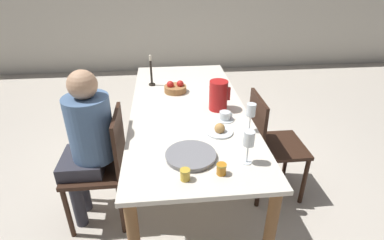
# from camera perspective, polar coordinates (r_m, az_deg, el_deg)

# --- Properties ---
(ground_plane) EXTENTS (20.00, 20.00, 0.00)m
(ground_plane) POSITION_cam_1_polar(r_m,az_deg,el_deg) (2.82, -0.65, -11.22)
(ground_plane) COLOR beige
(dining_table) EXTENTS (0.91, 2.08, 0.74)m
(dining_table) POSITION_cam_1_polar(r_m,az_deg,el_deg) (2.45, -0.73, 0.61)
(dining_table) COLOR silver
(dining_table) RESTS_ON ground_plane
(chair_person_side) EXTENTS (0.42, 0.42, 0.89)m
(chair_person_side) POSITION_cam_1_polar(r_m,az_deg,el_deg) (2.27, -16.43, -8.15)
(chair_person_side) COLOR #331E14
(chair_person_side) RESTS_ON ground_plane
(chair_opposite) EXTENTS (0.42, 0.42, 0.89)m
(chair_opposite) POSITION_cam_1_polar(r_m,az_deg,el_deg) (2.50, 14.63, -4.20)
(chair_opposite) COLOR #331E14
(chair_opposite) RESTS_ON ground_plane
(person_seated) EXTENTS (0.39, 0.41, 1.20)m
(person_seated) POSITION_cam_1_polar(r_m,az_deg,el_deg) (2.18, -19.36, -3.18)
(person_seated) COLOR #33333D
(person_seated) RESTS_ON ground_plane
(red_pitcher) EXTENTS (0.17, 0.14, 0.23)m
(red_pitcher) POSITION_cam_1_polar(r_m,az_deg,el_deg) (2.34, 5.05, 4.70)
(red_pitcher) COLOR red
(red_pitcher) RESTS_ON dining_table
(wine_glass_water) EXTENTS (0.06, 0.06, 0.21)m
(wine_glass_water) POSITION_cam_1_polar(r_m,az_deg,el_deg) (2.05, 11.16, 1.66)
(wine_glass_water) COLOR white
(wine_glass_water) RESTS_ON dining_table
(wine_glass_juice) EXTENTS (0.06, 0.06, 0.21)m
(wine_glass_juice) POSITION_cam_1_polar(r_m,az_deg,el_deg) (1.72, 10.77, -3.81)
(wine_glass_juice) COLOR white
(wine_glass_juice) RESTS_ON dining_table
(teacup_near_person) EXTENTS (0.14, 0.14, 0.07)m
(teacup_near_person) POSITION_cam_1_polar(r_m,az_deg,el_deg) (2.23, 6.29, 0.70)
(teacup_near_person) COLOR silver
(teacup_near_person) RESTS_ON dining_table
(serving_tray) EXTENTS (0.31, 0.31, 0.03)m
(serving_tray) POSITION_cam_1_polar(r_m,az_deg,el_deg) (1.81, -0.25, -6.80)
(serving_tray) COLOR gray
(serving_tray) RESTS_ON dining_table
(bread_plate) EXTENTS (0.18, 0.18, 0.07)m
(bread_plate) POSITION_cam_1_polar(r_m,az_deg,el_deg) (2.06, 5.27, -1.96)
(bread_plate) COLOR silver
(bread_plate) RESTS_ON dining_table
(jam_jar_amber) EXTENTS (0.06, 0.06, 0.07)m
(jam_jar_amber) POSITION_cam_1_polar(r_m,az_deg,el_deg) (1.63, -1.32, -10.27)
(jam_jar_amber) COLOR gold
(jam_jar_amber) RESTS_ON dining_table
(jam_jar_red) EXTENTS (0.06, 0.06, 0.07)m
(jam_jar_red) POSITION_cam_1_polar(r_m,az_deg,el_deg) (1.68, 5.62, -9.19)
(jam_jar_red) COLOR #C67A1E
(jam_jar_red) RESTS_ON dining_table
(fruit_bowl) EXTENTS (0.20, 0.20, 0.11)m
(fruit_bowl) POSITION_cam_1_polar(r_m,az_deg,el_deg) (2.69, -3.20, 6.10)
(fruit_bowl) COLOR #9E6B3D
(fruit_bowl) RESTS_ON dining_table
(candlestick_tall) EXTENTS (0.06, 0.06, 0.29)m
(candlestick_tall) POSITION_cam_1_polar(r_m,az_deg,el_deg) (2.84, -7.76, 8.67)
(candlestick_tall) COLOR black
(candlestick_tall) RESTS_ON dining_table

